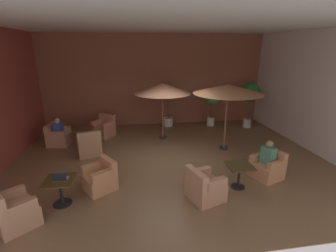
{
  "coord_description": "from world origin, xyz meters",
  "views": [
    {
      "loc": [
        -1.25,
        -7.44,
        3.56
      ],
      "look_at": [
        0.0,
        0.42,
        1.03
      ],
      "focal_mm": 26.38,
      "sensor_mm": 36.0,
      "label": 1
    }
  ],
  "objects_px": {
    "cafe_table_front_left": "(60,187)",
    "armchair_mid_center_south": "(89,146)",
    "patron_blue_shirt": "(58,127)",
    "armchair_front_left_north": "(100,178)",
    "patio_umbrella_tall_red": "(228,89)",
    "patio_umbrella_center_beige": "(163,88)",
    "patron_by_window": "(268,154)",
    "iced_drink_cup": "(54,178)",
    "open_laptop": "(60,178)",
    "cafe_table_mid_center": "(85,133)",
    "armchair_mid_center_north": "(104,129)",
    "armchair_front_right_east": "(267,167)",
    "armchair_mid_center_east": "(58,137)",
    "potted_tree_left_corner": "(212,100)",
    "armchair_front_right_north": "(204,187)",
    "cafe_table_front_right": "(239,171)",
    "potted_tree_mid_right": "(250,95)",
    "armchair_front_left_east": "(13,212)",
    "potted_tree_mid_left": "(168,98)"
  },
  "relations": [
    {
      "from": "potted_tree_mid_left",
      "to": "patron_by_window",
      "type": "distance_m",
      "value": 5.68
    },
    {
      "from": "armchair_front_right_north",
      "to": "cafe_table_mid_center",
      "type": "height_order",
      "value": "armchair_front_right_north"
    },
    {
      "from": "cafe_table_mid_center",
      "to": "potted_tree_mid_left",
      "type": "xyz_separation_m",
      "value": [
        3.49,
        1.87,
        0.85
      ]
    },
    {
      "from": "armchair_mid_center_north",
      "to": "patio_umbrella_tall_red",
      "type": "distance_m",
      "value": 5.28
    },
    {
      "from": "patio_umbrella_center_beige",
      "to": "potted_tree_left_corner",
      "type": "height_order",
      "value": "patio_umbrella_center_beige"
    },
    {
      "from": "patron_blue_shirt",
      "to": "armchair_front_left_north",
      "type": "bearing_deg",
      "value": -61.65
    },
    {
      "from": "patron_by_window",
      "to": "iced_drink_cup",
      "type": "bearing_deg",
      "value": -175.87
    },
    {
      "from": "armchair_front_right_north",
      "to": "patio_umbrella_tall_red",
      "type": "relative_size",
      "value": 0.41
    },
    {
      "from": "open_laptop",
      "to": "iced_drink_cup",
      "type": "bearing_deg",
      "value": 162.52
    },
    {
      "from": "patio_umbrella_tall_red",
      "to": "patio_umbrella_center_beige",
      "type": "distance_m",
      "value": 2.51
    },
    {
      "from": "potted_tree_left_corner",
      "to": "iced_drink_cup",
      "type": "bearing_deg",
      "value": -135.77
    },
    {
      "from": "armchair_mid_center_south",
      "to": "open_laptop",
      "type": "bearing_deg",
      "value": -94.44
    },
    {
      "from": "armchair_mid_center_east",
      "to": "armchair_mid_center_south",
      "type": "height_order",
      "value": "armchair_mid_center_south"
    },
    {
      "from": "cafe_table_front_left",
      "to": "armchair_mid_center_south",
      "type": "relative_size",
      "value": 0.77
    },
    {
      "from": "armchair_mid_center_south",
      "to": "patio_umbrella_tall_red",
      "type": "bearing_deg",
      "value": -2.5
    },
    {
      "from": "cafe_table_mid_center",
      "to": "patron_by_window",
      "type": "bearing_deg",
      "value": -31.99
    },
    {
      "from": "armchair_mid_center_north",
      "to": "armchair_mid_center_south",
      "type": "xyz_separation_m",
      "value": [
        -0.32,
        -1.88,
        0.0
      ]
    },
    {
      "from": "cafe_table_front_right",
      "to": "patron_blue_shirt",
      "type": "relative_size",
      "value": 1.06
    },
    {
      "from": "armchair_front_left_north",
      "to": "armchair_front_right_east",
      "type": "bearing_deg",
      "value": -1.21
    },
    {
      "from": "cafe_table_mid_center",
      "to": "armchair_mid_center_east",
      "type": "xyz_separation_m",
      "value": [
        -1.03,
        0.15,
        -0.16
      ]
    },
    {
      "from": "armchair_mid_center_south",
      "to": "potted_tree_mid_right",
      "type": "height_order",
      "value": "potted_tree_mid_right"
    },
    {
      "from": "patio_umbrella_center_beige",
      "to": "open_laptop",
      "type": "relative_size",
      "value": 7.15
    },
    {
      "from": "armchair_front_left_east",
      "to": "cafe_table_mid_center",
      "type": "relative_size",
      "value": 1.6
    },
    {
      "from": "armchair_front_left_north",
      "to": "armchair_mid_center_east",
      "type": "distance_m",
      "value": 3.95
    },
    {
      "from": "cafe_table_front_right",
      "to": "armchair_front_right_north",
      "type": "distance_m",
      "value": 1.13
    },
    {
      "from": "cafe_table_mid_center",
      "to": "armchair_mid_center_north",
      "type": "distance_m",
      "value": 1.06
    },
    {
      "from": "potted_tree_mid_right",
      "to": "armchair_front_right_east",
      "type": "bearing_deg",
      "value": -109.37
    },
    {
      "from": "armchair_front_left_north",
      "to": "armchair_front_right_north",
      "type": "xyz_separation_m",
      "value": [
        2.55,
        -0.86,
        0.01
      ]
    },
    {
      "from": "armchair_front_left_east",
      "to": "armchair_mid_center_south",
      "type": "distance_m",
      "value": 3.62
    },
    {
      "from": "armchair_front_right_east",
      "to": "armchair_front_left_north",
      "type": "bearing_deg",
      "value": 178.79
    },
    {
      "from": "cafe_table_mid_center",
      "to": "patio_umbrella_center_beige",
      "type": "distance_m",
      "value": 3.4
    },
    {
      "from": "armchair_front_right_east",
      "to": "open_laptop",
      "type": "bearing_deg",
      "value": -175.22
    },
    {
      "from": "cafe_table_front_right",
      "to": "patio_umbrella_center_beige",
      "type": "xyz_separation_m",
      "value": [
        -1.47,
        4.0,
        1.57
      ]
    },
    {
      "from": "armchair_front_right_north",
      "to": "patron_blue_shirt",
      "type": "bearing_deg",
      "value": 135.69
    },
    {
      "from": "armchair_mid_center_north",
      "to": "patio_umbrella_center_beige",
      "type": "bearing_deg",
      "value": -15.73
    },
    {
      "from": "armchair_mid_center_east",
      "to": "potted_tree_mid_left",
      "type": "height_order",
      "value": "potted_tree_mid_left"
    },
    {
      "from": "armchair_front_left_east",
      "to": "armchair_mid_center_east",
      "type": "height_order",
      "value": "armchair_front_left_east"
    },
    {
      "from": "patron_by_window",
      "to": "cafe_table_mid_center",
      "type": "bearing_deg",
      "value": 148.01
    },
    {
      "from": "armchair_mid_center_north",
      "to": "patron_by_window",
      "type": "xyz_separation_m",
      "value": [
        4.88,
        -4.29,
        0.41
      ]
    },
    {
      "from": "patio_umbrella_center_beige",
      "to": "armchair_front_left_north",
      "type": "bearing_deg",
      "value": -121.3
    },
    {
      "from": "armchair_front_left_east",
      "to": "potted_tree_mid_right",
      "type": "distance_m",
      "value": 9.7
    },
    {
      "from": "cafe_table_front_left",
      "to": "iced_drink_cup",
      "type": "relative_size",
      "value": 6.36
    },
    {
      "from": "armchair_front_left_east",
      "to": "armchair_front_right_east",
      "type": "relative_size",
      "value": 1.14
    },
    {
      "from": "armchair_front_right_north",
      "to": "patio_umbrella_center_beige",
      "type": "xyz_separation_m",
      "value": [
        -0.42,
        4.36,
        1.74
      ]
    },
    {
      "from": "cafe_table_front_right",
      "to": "cafe_table_mid_center",
      "type": "distance_m",
      "value": 5.87
    },
    {
      "from": "cafe_table_front_left",
      "to": "iced_drink_cup",
      "type": "xyz_separation_m",
      "value": [
        -0.1,
        0.02,
        0.23
      ]
    },
    {
      "from": "armchair_front_right_east",
      "to": "patron_by_window",
      "type": "distance_m",
      "value": 0.44
    },
    {
      "from": "armchair_mid_center_east",
      "to": "iced_drink_cup",
      "type": "distance_m",
      "value": 4.1
    },
    {
      "from": "patron_by_window",
      "to": "open_laptop",
      "type": "distance_m",
      "value": 5.44
    },
    {
      "from": "potted_tree_mid_right",
      "to": "open_laptop",
      "type": "distance_m",
      "value": 8.64
    }
  ]
}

